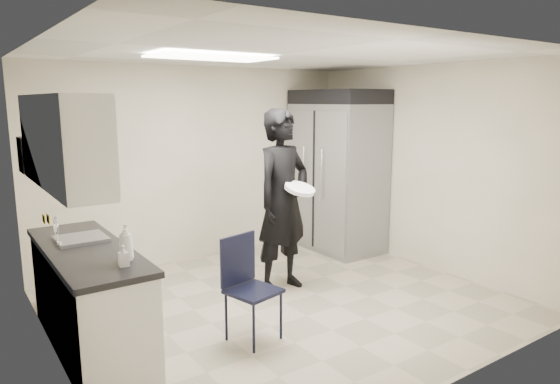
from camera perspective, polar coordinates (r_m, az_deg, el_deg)
floor at (r=5.51m, az=0.51°, el=-12.58°), size 4.50×4.50×0.00m
ceiling at (r=5.09m, az=0.56°, el=15.47°), size 4.50×4.50×0.00m
back_wall at (r=6.85m, az=-9.17°, el=3.15°), size 4.50×0.00×4.50m
left_wall at (r=4.28m, az=-24.91°, el=-2.05°), size 0.00×4.00×4.00m
right_wall at (r=6.68m, az=16.52°, el=2.67°), size 0.00×4.00×4.00m
ceiling_panel at (r=5.12m, az=-7.83°, el=15.02°), size 1.20×0.60×0.02m
lower_counter at (r=4.77m, az=-20.92°, el=-11.46°), size 0.60×1.90×0.86m
countertop at (r=4.62m, az=-21.28°, el=-6.21°), size 0.64×1.95×0.05m
sink at (r=4.87m, az=-21.74°, el=-5.61°), size 0.42×0.40×0.14m
faucet at (r=4.79m, az=-24.19°, el=-4.17°), size 0.02×0.02×0.24m
upper_cabinets at (r=4.43m, az=-23.66°, el=5.32°), size 0.35×1.80×0.75m
towel_dispenser at (r=5.57m, az=-26.50°, el=3.85°), size 0.22×0.30×0.35m
notice_sticker_left at (r=4.39m, az=-24.99°, el=-2.82°), size 0.00×0.12×0.07m
notice_sticker_right at (r=4.59m, az=-25.38°, el=-2.81°), size 0.00×0.12×0.07m
commercial_fridge at (r=7.29m, az=6.51°, el=1.66°), size 0.80×1.35×2.10m
fridge_compressor at (r=7.21m, az=6.70°, el=10.74°), size 0.80×1.35×0.20m
folding_chair at (r=4.57m, az=-3.06°, el=-11.26°), size 0.50×0.50×0.93m
man_tuxedo at (r=5.62m, az=0.34°, el=-1.04°), size 0.85×0.65×2.07m
bucket_lid at (r=5.43m, az=2.28°, el=0.38°), size 0.40×0.40×0.04m
soap_bottle_a at (r=4.11m, az=-17.21°, el=-5.50°), size 0.14×0.14×0.30m
soap_bottle_b at (r=3.99m, az=-17.44°, el=-6.97°), size 0.08×0.08×0.16m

